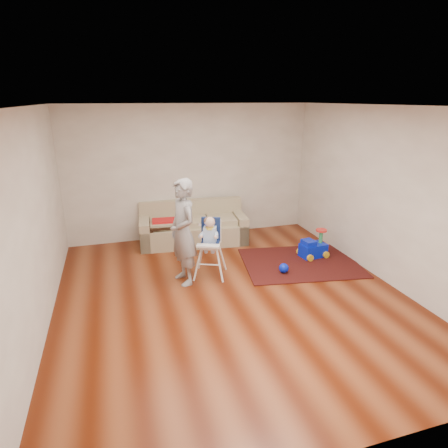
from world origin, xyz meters
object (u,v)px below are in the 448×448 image
object	(u,v)px
side_table	(162,236)
high_chair	(210,248)
toy_ball	(284,268)
adult	(183,232)
ride_on_toy	(314,243)
sofa	(193,223)

from	to	relation	value
side_table	high_chair	distance (m)	1.59
toy_ball	high_chair	world-z (taller)	high_chair
high_chair	adult	distance (m)	0.57
ride_on_toy	adult	distance (m)	2.53
adult	ride_on_toy	bearing A→B (deg)	82.99
sofa	side_table	distance (m)	0.67
sofa	adult	distance (m)	1.77
high_chair	adult	world-z (taller)	adult
side_table	toy_ball	xyz separation A→B (m)	(1.79, -1.75, -0.14)
ride_on_toy	high_chair	distance (m)	2.02
ride_on_toy	adult	xyz separation A→B (m)	(-2.45, -0.27, 0.57)
high_chair	adult	xyz separation A→B (m)	(-0.45, -0.10, 0.34)
side_table	adult	world-z (taller)	adult
ride_on_toy	toy_ball	world-z (taller)	ride_on_toy
ride_on_toy	high_chair	world-z (taller)	high_chair
high_chair	adult	size ratio (longest dim) A/B	0.61
sofa	adult	bearing A→B (deg)	-101.61
toy_ball	high_chair	distance (m)	1.29
sofa	side_table	size ratio (longest dim) A/B	4.57
toy_ball	adult	xyz separation A→B (m)	(-1.64, 0.20, 0.74)
side_table	ride_on_toy	size ratio (longest dim) A/B	0.94
side_table	toy_ball	size ratio (longest dim) A/B	2.91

